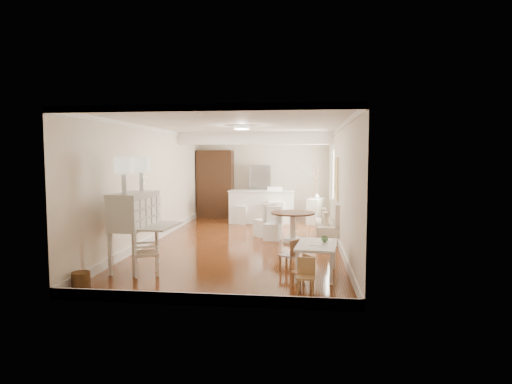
% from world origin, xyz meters
% --- Properties ---
extents(room, '(9.00, 9.04, 2.82)m').
position_xyz_m(room, '(0.04, 0.32, 1.98)').
color(room, brown).
rests_on(room, ground).
extents(secretary_bureau, '(1.18, 1.20, 1.43)m').
position_xyz_m(secretary_bureau, '(-1.70, -2.68, 0.72)').
color(secretary_bureau, beige).
rests_on(secretary_bureau, ground).
extents(gustavian_armchair, '(0.60, 0.60, 0.80)m').
position_xyz_m(gustavian_armchair, '(-1.34, -3.05, 0.40)').
color(gustavian_armchair, white).
rests_on(gustavian_armchair, ground).
extents(wicker_basket, '(0.32, 0.32, 0.28)m').
position_xyz_m(wicker_basket, '(-2.05, -3.99, 0.14)').
color(wicker_basket, '#54351A').
rests_on(wicker_basket, ground).
extents(kids_table, '(0.79, 1.19, 0.56)m').
position_xyz_m(kids_table, '(1.66, -2.75, 0.28)').
color(kids_table, white).
rests_on(kids_table, ground).
extents(kids_chair_a, '(0.36, 0.36, 0.54)m').
position_xyz_m(kids_chair_a, '(1.40, -3.55, 0.27)').
color(kids_chair_a, '#B67C52').
rests_on(kids_chair_a, ground).
extents(kids_chair_b, '(0.39, 0.39, 0.59)m').
position_xyz_m(kids_chair_b, '(1.16, -2.49, 0.30)').
color(kids_chair_b, '#A07149').
rests_on(kids_chair_b, ground).
extents(kids_chair_c, '(0.29, 0.29, 0.56)m').
position_xyz_m(kids_chair_c, '(1.46, -3.85, 0.28)').
color(kids_chair_c, '#AE804F').
rests_on(kids_chair_c, ground).
extents(banquette, '(0.52, 1.60, 0.98)m').
position_xyz_m(banquette, '(1.99, 0.50, 0.49)').
color(banquette, silver).
rests_on(banquette, ground).
extents(dining_table, '(1.41, 1.41, 0.73)m').
position_xyz_m(dining_table, '(1.16, 0.19, 0.37)').
color(dining_table, '#442415').
rests_on(dining_table, ground).
extents(slip_chair_near, '(0.46, 0.47, 0.83)m').
position_xyz_m(slip_chair_near, '(0.65, 0.37, 0.41)').
color(slip_chair_near, white).
rests_on(slip_chair_near, ground).
extents(slip_chair_far, '(0.60, 0.60, 0.88)m').
position_xyz_m(slip_chair_far, '(0.40, 0.82, 0.44)').
color(slip_chair_far, white).
rests_on(slip_chair_far, ground).
extents(breakfast_counter, '(2.05, 0.65, 1.03)m').
position_xyz_m(breakfast_counter, '(0.10, 3.10, 0.52)').
color(breakfast_counter, white).
rests_on(breakfast_counter, ground).
extents(bar_stool_left, '(0.41, 0.41, 0.89)m').
position_xyz_m(bar_stool_left, '(-0.49, 2.85, 0.45)').
color(bar_stool_left, silver).
rests_on(bar_stool_left, ground).
extents(bar_stool_right, '(0.53, 0.53, 1.16)m').
position_xyz_m(bar_stool_right, '(0.55, 2.76, 0.58)').
color(bar_stool_right, white).
rests_on(bar_stool_right, ground).
extents(pantry_cabinet, '(1.20, 0.60, 2.30)m').
position_xyz_m(pantry_cabinet, '(-1.60, 4.18, 1.15)').
color(pantry_cabinet, '#381E11').
rests_on(pantry_cabinet, ground).
extents(fridge, '(0.75, 0.65, 1.80)m').
position_xyz_m(fridge, '(0.30, 4.15, 0.90)').
color(fridge, silver).
rests_on(fridge, ground).
extents(sideboard, '(0.60, 0.90, 0.79)m').
position_xyz_m(sideboard, '(1.80, 3.16, 0.39)').
color(sideboard, silver).
rests_on(sideboard, ground).
extents(pencil_cup, '(0.16, 0.16, 0.10)m').
position_xyz_m(pencil_cup, '(1.80, -2.54, 0.61)').
color(pencil_cup, '#5E9255').
rests_on(pencil_cup, kids_table).
extents(branch_vase, '(0.21, 0.21, 0.17)m').
position_xyz_m(branch_vase, '(1.83, 3.16, 0.87)').
color(branch_vase, white).
rests_on(branch_vase, sideboard).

